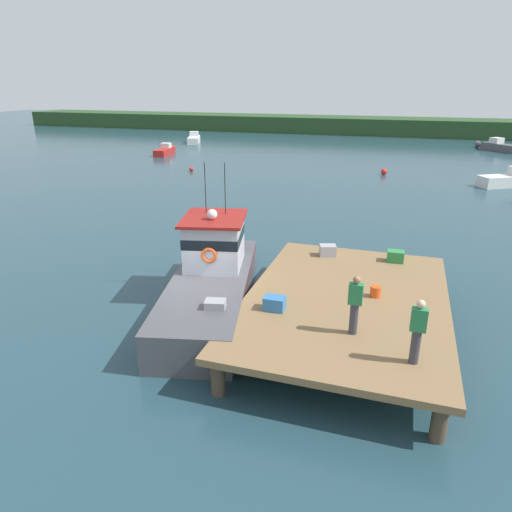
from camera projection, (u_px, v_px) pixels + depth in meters
The scene contains 15 objects.
ground_plane at pixel (205, 310), 15.98m from camera, with size 200.00×200.00×0.00m, color #23424C.
dock at pixel (346, 301), 14.21m from camera, with size 6.00×9.00×1.20m.
main_fishing_boat at pixel (213, 277), 16.16m from camera, with size 4.34×9.95×4.80m.
crate_stack_near_edge at pixel (328, 250), 17.54m from camera, with size 0.60×0.44×0.42m, color #9E9EA3.
crate_single_by_cleat at pixel (395, 256), 16.95m from camera, with size 0.60×0.44×0.41m, color #2D8442.
crate_stack_mid_dock at pixel (274, 303), 13.35m from camera, with size 0.60×0.44×0.40m, color #3370B2.
bait_bucket at pixel (375, 291), 14.17m from camera, with size 0.32×0.32×0.34m, color #E04C19.
deckhand_by_the_boat at pixel (417, 330), 10.58m from camera, with size 0.36×0.22×1.63m.
deckhand_further_back at pixel (355, 304), 11.86m from camera, with size 0.36×0.22×1.63m.
moored_boat_far_left at pixel (499, 146), 53.02m from camera, with size 4.62×5.07×1.46m.
moored_boat_far_right at pixel (194, 139), 60.46m from camera, with size 2.90×5.43×1.37m.
moored_boat_off_the_point at pixel (165, 151), 50.48m from camera, with size 1.74×4.75×1.19m.
mooring_buoy_channel_marker at pixel (384, 172), 39.38m from camera, with size 0.52×0.52×0.52m, color red.
mooring_buoy_inshore at pixel (191, 169), 40.94m from camera, with size 0.39×0.39×0.39m, color red.
far_shoreline at pixel (369, 126), 70.75m from camera, with size 120.00×8.00×2.40m, color #284723.
Camera 1 is at (6.10, -13.05, 7.39)m, focal length 32.38 mm.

